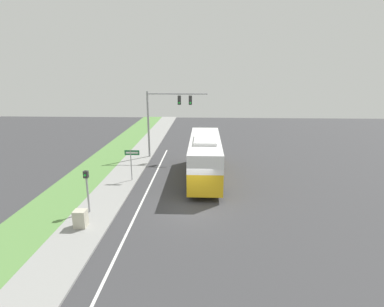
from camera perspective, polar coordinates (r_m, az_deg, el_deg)
The scene contains 9 objects.
ground_plane at distance 19.98m, azimuth 0.29°, elevation -10.46°, with size 80.00×80.00×0.00m, color #38383A.
sidewalk at distance 21.09m, azimuth -17.05°, elevation -9.56°, with size 2.80×80.00×0.12m.
grass_verge at distance 22.34m, azimuth -24.91°, elevation -8.95°, with size 3.60×80.00×0.10m.
lane_divider_near at distance 20.41m, azimuth -10.02°, elevation -10.11°, with size 0.14×30.00×0.01m.
bus at distance 24.81m, azimuth 2.50°, elevation -0.34°, with size 2.66×10.20×3.61m.
signal_gantry at distance 30.41m, azimuth -5.10°, elevation 8.02°, with size 6.09×0.41×6.82m.
pedestrian_signal at distance 19.65m, azimuth -19.39°, elevation -5.64°, with size 0.28×0.34×2.85m.
street_sign at distance 24.53m, azimuth -11.44°, elevation -1.14°, with size 1.19×0.08×2.69m.
utility_cabinet at distance 18.53m, azimuth -20.47°, elevation -11.54°, with size 0.69×0.61×1.01m.
Camera 1 is at (0.65, -17.96, 8.72)m, focal length 28.00 mm.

